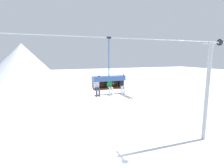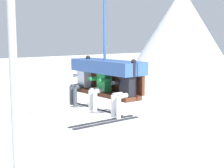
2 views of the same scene
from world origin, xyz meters
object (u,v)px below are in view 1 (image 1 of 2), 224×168
at_px(lift_tower_far, 207,90).
at_px(skier_white, 97,86).
at_px(skier_green, 110,85).
at_px(skier_black, 122,84).
at_px(chairlift_chair, 109,80).

distance_m(lift_tower_far, skier_white, 10.87).
bearing_deg(skier_green, skier_white, 179.55).
height_order(lift_tower_far, skier_white, lift_tower_far).
xyz_separation_m(skier_white, skier_black, (1.74, 0.00, 0.00)).
bearing_deg(skier_green, skier_black, 0.45).
xyz_separation_m(lift_tower_far, skier_white, (-10.77, -0.92, 1.17)).
bearing_deg(lift_tower_far, skier_black, -174.15).
xyz_separation_m(skier_white, skier_green, (0.87, -0.01, -0.02)).
distance_m(lift_tower_far, chairlift_chair, 10.03).
bearing_deg(skier_white, chairlift_chair, 13.83).
relative_size(skier_white, skier_green, 1.00).
bearing_deg(skier_white, skier_black, 0.00).
xyz_separation_m(lift_tower_far, chairlift_chair, (-9.90, -0.71, 1.47)).
bearing_deg(skier_white, skier_green, -0.45).
bearing_deg(chairlift_chair, lift_tower_far, 4.11).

